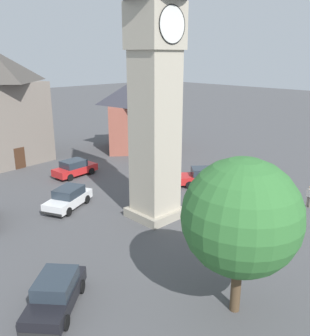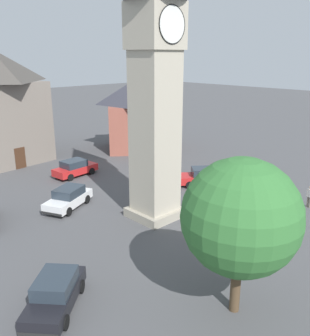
{
  "view_description": "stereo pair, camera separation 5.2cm",
  "coord_description": "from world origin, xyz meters",
  "px_view_note": "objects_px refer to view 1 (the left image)",
  "views": [
    {
      "loc": [
        -16.32,
        -16.95,
        10.81
      ],
      "look_at": [
        0.0,
        0.0,
        3.52
      ],
      "focal_mm": 39.21,
      "sensor_mm": 36.0,
      "label": 1
    },
    {
      "loc": [
        -16.29,
        -16.99,
        10.81
      ],
      "look_at": [
        0.0,
        0.0,
        3.52
      ],
      "focal_mm": 39.21,
      "sensor_mm": 36.0,
      "label": 2
    }
  ],
  "objects_px": {
    "car_blue_kerb": "(56,293)",
    "pedestrian": "(310,194)",
    "car_green_alley": "(203,177)",
    "tree": "(241,217)",
    "clock_tower": "(155,41)",
    "car_red_corner": "(75,168)",
    "building_terrace_right": "(135,114)",
    "car_white_side": "(255,201)",
    "car_silver_kerb": "(68,198)"
  },
  "relations": [
    {
      "from": "car_red_corner",
      "to": "building_terrace_right",
      "type": "height_order",
      "value": "building_terrace_right"
    },
    {
      "from": "car_white_side",
      "to": "tree",
      "type": "xyz_separation_m",
      "value": [
        -10.17,
        -5.22,
        3.71
      ]
    },
    {
      "from": "clock_tower",
      "to": "tree",
      "type": "relative_size",
      "value": 2.85
    },
    {
      "from": "pedestrian",
      "to": "building_terrace_right",
      "type": "distance_m",
      "value": 22.52
    },
    {
      "from": "car_blue_kerb",
      "to": "car_red_corner",
      "type": "relative_size",
      "value": 0.98
    },
    {
      "from": "car_white_side",
      "to": "car_green_alley",
      "type": "xyz_separation_m",
      "value": [
        1.54,
        6.1,
        0.0
      ]
    },
    {
      "from": "tree",
      "to": "building_terrace_right",
      "type": "relative_size",
      "value": 0.75
    },
    {
      "from": "car_silver_kerb",
      "to": "building_terrace_right",
      "type": "height_order",
      "value": "building_terrace_right"
    },
    {
      "from": "car_white_side",
      "to": "car_silver_kerb",
      "type": "bearing_deg",
      "value": 133.87
    },
    {
      "from": "clock_tower",
      "to": "car_blue_kerb",
      "type": "height_order",
      "value": "clock_tower"
    },
    {
      "from": "tree",
      "to": "clock_tower",
      "type": "bearing_deg",
      "value": 65.71
    },
    {
      "from": "clock_tower",
      "to": "car_white_side",
      "type": "bearing_deg",
      "value": -36.41
    },
    {
      "from": "car_green_alley",
      "to": "pedestrian",
      "type": "xyz_separation_m",
      "value": [
        1.89,
        -8.5,
        0.25
      ]
    },
    {
      "from": "pedestrian",
      "to": "car_green_alley",
      "type": "bearing_deg",
      "value": 102.53
    },
    {
      "from": "car_silver_kerb",
      "to": "pedestrian",
      "type": "height_order",
      "value": "pedestrian"
    },
    {
      "from": "car_blue_kerb",
      "to": "tree",
      "type": "relative_size",
      "value": 0.6
    },
    {
      "from": "pedestrian",
      "to": "clock_tower",
      "type": "bearing_deg",
      "value": 144.07
    },
    {
      "from": "tree",
      "to": "building_terrace_right",
      "type": "bearing_deg",
      "value": 57.43
    },
    {
      "from": "clock_tower",
      "to": "car_blue_kerb",
      "type": "bearing_deg",
      "value": -158.07
    },
    {
      "from": "car_silver_kerb",
      "to": "car_red_corner",
      "type": "xyz_separation_m",
      "value": [
        4.38,
        6.11,
        0.0
      ]
    },
    {
      "from": "car_green_alley",
      "to": "car_red_corner",
      "type": "bearing_deg",
      "value": 123.84
    },
    {
      "from": "car_silver_kerb",
      "to": "car_green_alley",
      "type": "height_order",
      "value": "same"
    },
    {
      "from": "clock_tower",
      "to": "car_silver_kerb",
      "type": "bearing_deg",
      "value": 123.01
    },
    {
      "from": "car_blue_kerb",
      "to": "clock_tower",
      "type": "bearing_deg",
      "value": 21.93
    },
    {
      "from": "car_silver_kerb",
      "to": "building_terrace_right",
      "type": "xyz_separation_m",
      "value": [
        15.21,
        9.96,
        3.4
      ]
    },
    {
      "from": "clock_tower",
      "to": "building_terrace_right",
      "type": "distance_m",
      "value": 20.73
    },
    {
      "from": "clock_tower",
      "to": "building_terrace_right",
      "type": "xyz_separation_m",
      "value": [
        11.65,
        15.44,
        -7.43
      ]
    },
    {
      "from": "car_white_side",
      "to": "tree",
      "type": "distance_m",
      "value": 12.02
    },
    {
      "from": "clock_tower",
      "to": "car_red_corner",
      "type": "relative_size",
      "value": 4.63
    },
    {
      "from": "clock_tower",
      "to": "pedestrian",
      "type": "relative_size",
      "value": 11.74
    },
    {
      "from": "car_green_alley",
      "to": "building_terrace_right",
      "type": "bearing_deg",
      "value": 72.74
    },
    {
      "from": "car_white_side",
      "to": "building_terrace_right",
      "type": "relative_size",
      "value": 0.47
    },
    {
      "from": "clock_tower",
      "to": "building_terrace_right",
      "type": "bearing_deg",
      "value": 52.96
    },
    {
      "from": "car_blue_kerb",
      "to": "car_red_corner",
      "type": "distance_m",
      "value": 18.93
    },
    {
      "from": "car_red_corner",
      "to": "building_terrace_right",
      "type": "relative_size",
      "value": 0.46
    },
    {
      "from": "clock_tower",
      "to": "pedestrian",
      "type": "height_order",
      "value": "clock_tower"
    },
    {
      "from": "car_blue_kerb",
      "to": "pedestrian",
      "type": "bearing_deg",
      "value": -8.11
    },
    {
      "from": "car_red_corner",
      "to": "car_green_alley",
      "type": "bearing_deg",
      "value": -56.16
    },
    {
      "from": "car_white_side",
      "to": "car_green_alley",
      "type": "bearing_deg",
      "value": 75.83
    },
    {
      "from": "tree",
      "to": "building_terrace_right",
      "type": "xyz_separation_m",
      "value": [
        15.96,
        24.99,
        -0.32
      ]
    },
    {
      "from": "car_blue_kerb",
      "to": "pedestrian",
      "type": "relative_size",
      "value": 2.48
    },
    {
      "from": "tree",
      "to": "car_white_side",
      "type": "bearing_deg",
      "value": 27.14
    },
    {
      "from": "car_white_side",
      "to": "pedestrian",
      "type": "height_order",
      "value": "pedestrian"
    },
    {
      "from": "building_terrace_right",
      "to": "clock_tower",
      "type": "bearing_deg",
      "value": -127.04
    },
    {
      "from": "car_silver_kerb",
      "to": "car_red_corner",
      "type": "relative_size",
      "value": 1.04
    },
    {
      "from": "car_blue_kerb",
      "to": "car_red_corner",
      "type": "bearing_deg",
      "value": 55.41
    },
    {
      "from": "tree",
      "to": "car_silver_kerb",
      "type": "bearing_deg",
      "value": 87.15
    },
    {
      "from": "car_green_alley",
      "to": "tree",
      "type": "relative_size",
      "value": 0.61
    },
    {
      "from": "car_green_alley",
      "to": "car_silver_kerb",
      "type": "bearing_deg",
      "value": 161.31
    },
    {
      "from": "car_blue_kerb",
      "to": "car_white_side",
      "type": "relative_size",
      "value": 0.95
    }
  ]
}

